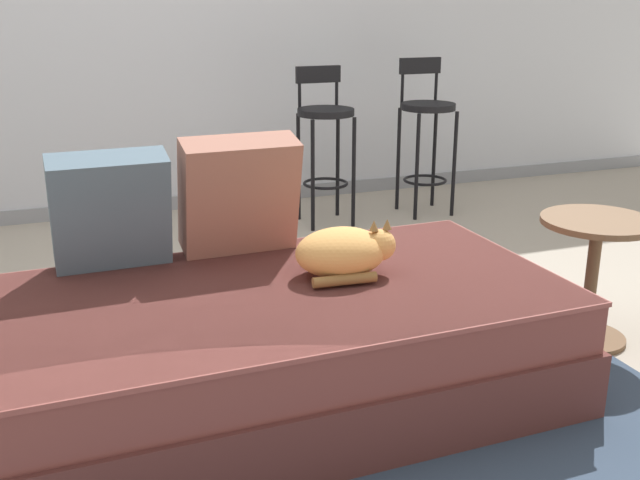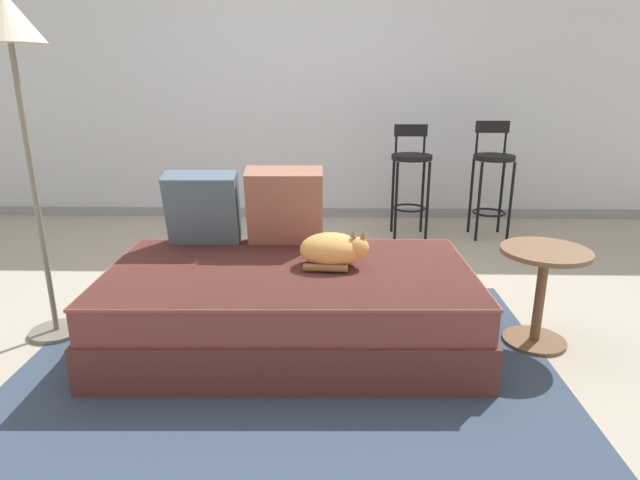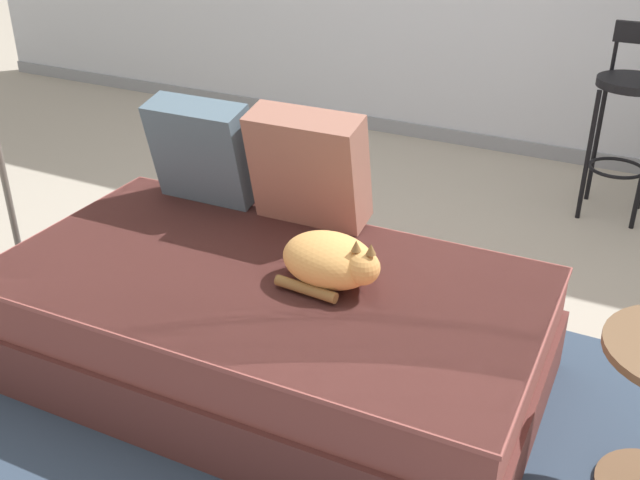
{
  "view_description": "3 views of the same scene",
  "coord_description": "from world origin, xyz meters",
  "px_view_note": "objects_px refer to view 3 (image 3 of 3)",
  "views": [
    {
      "loc": [
        -0.71,
        -2.61,
        1.33
      ],
      "look_at": [
        0.15,
        -0.3,
        0.53
      ],
      "focal_mm": 42.0,
      "sensor_mm": 36.0,
      "label": 1
    },
    {
      "loc": [
        0.21,
        -2.92,
        1.35
      ],
      "look_at": [
        0.15,
        -0.3,
        0.53
      ],
      "focal_mm": 30.0,
      "sensor_mm": 36.0,
      "label": 2
    },
    {
      "loc": [
        1.15,
        -2.24,
        1.68
      ],
      "look_at": [
        0.15,
        -0.3,
        0.53
      ],
      "focal_mm": 42.0,
      "sensor_mm": 36.0,
      "label": 3
    }
  ],
  "objects_px": {
    "throw_pillow_middle": "(309,168)",
    "bar_stool_near_window": "(629,105)",
    "throw_pillow_corner": "(203,151)",
    "cat": "(332,261)",
    "couch": "(268,325)"
  },
  "relations": [
    {
      "from": "throw_pillow_middle",
      "to": "bar_stool_near_window",
      "type": "distance_m",
      "value": 1.83
    },
    {
      "from": "throw_pillow_corner",
      "to": "throw_pillow_middle",
      "type": "bearing_deg",
      "value": 1.25
    },
    {
      "from": "throw_pillow_corner",
      "to": "bar_stool_near_window",
      "type": "xyz_separation_m",
      "value": [
        1.4,
        1.58,
        -0.05
      ]
    },
    {
      "from": "cat",
      "to": "throw_pillow_middle",
      "type": "bearing_deg",
      "value": 127.01
    },
    {
      "from": "throw_pillow_corner",
      "to": "cat",
      "type": "xyz_separation_m",
      "value": [
        0.74,
        -0.36,
        -0.13
      ]
    },
    {
      "from": "couch",
      "to": "cat",
      "type": "bearing_deg",
      "value": 11.43
    },
    {
      "from": "couch",
      "to": "cat",
      "type": "xyz_separation_m",
      "value": [
        0.22,
        0.04,
        0.29
      ]
    },
    {
      "from": "throw_pillow_middle",
      "to": "throw_pillow_corner",
      "type": "bearing_deg",
      "value": -178.75
    },
    {
      "from": "throw_pillow_middle",
      "to": "cat",
      "type": "relative_size",
      "value": 1.25
    },
    {
      "from": "couch",
      "to": "bar_stool_near_window",
      "type": "height_order",
      "value": "bar_stool_near_window"
    },
    {
      "from": "couch",
      "to": "throw_pillow_corner",
      "type": "xyz_separation_m",
      "value": [
        -0.52,
        0.4,
        0.42
      ]
    },
    {
      "from": "throw_pillow_middle",
      "to": "cat",
      "type": "bearing_deg",
      "value": -52.99
    },
    {
      "from": "throw_pillow_corner",
      "to": "cat",
      "type": "height_order",
      "value": "throw_pillow_corner"
    },
    {
      "from": "couch",
      "to": "cat",
      "type": "distance_m",
      "value": 0.37
    },
    {
      "from": "throw_pillow_middle",
      "to": "cat",
      "type": "xyz_separation_m",
      "value": [
        0.28,
        -0.37,
        -0.14
      ]
    }
  ]
}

